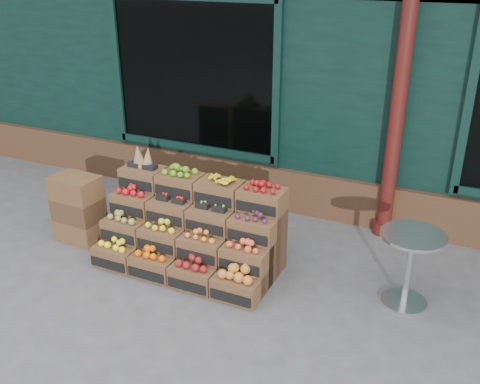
% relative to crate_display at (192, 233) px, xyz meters
% --- Properties ---
extents(ground, '(60.00, 60.00, 0.00)m').
position_rel_crate_display_xyz_m(ground, '(0.66, -0.38, -0.39)').
color(ground, '#4D4D50').
rests_on(ground, ground).
extents(shop_facade, '(12.00, 6.24, 4.80)m').
position_rel_crate_display_xyz_m(shop_facade, '(0.66, 4.73, 2.01)').
color(shop_facade, black).
rests_on(shop_facade, ground).
extents(crate_display, '(2.02, 0.98, 1.26)m').
position_rel_crate_display_xyz_m(crate_display, '(0.00, 0.00, 0.00)').
color(crate_display, brown).
rests_on(crate_display, ground).
extents(spare_crates, '(0.58, 0.42, 0.85)m').
position_rel_crate_display_xyz_m(spare_crates, '(-1.54, -0.10, 0.03)').
color(spare_crates, brown).
rests_on(spare_crates, ground).
extents(bistro_table, '(0.64, 0.64, 0.80)m').
position_rel_crate_display_xyz_m(bistro_table, '(2.36, 0.22, 0.11)').
color(bistro_table, silver).
rests_on(bistro_table, ground).
extents(shopkeeper, '(0.85, 0.63, 2.15)m').
position_rel_crate_display_xyz_m(shopkeeper, '(-1.06, 2.34, 0.69)').
color(shopkeeper, '#1A5E2F').
rests_on(shopkeeper, ground).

